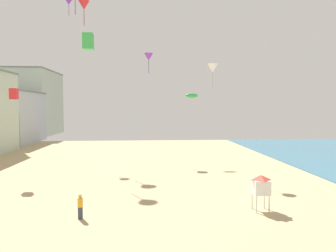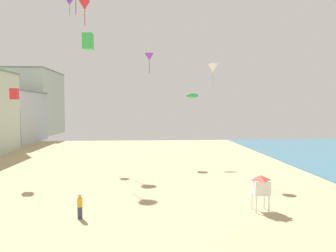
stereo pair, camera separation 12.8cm
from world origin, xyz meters
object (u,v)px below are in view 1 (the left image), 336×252
kite_red_box (14,94)px  lifeguard_stand (261,185)px  kite_green_box (88,41)px  kite_red_delta (84,5)px  kite_purple_delta_2 (69,2)px  kite_flyer (80,205)px  kite_green_parafoil (192,96)px  kite_white_delta (213,68)px  kite_purple_delta (149,57)px

kite_red_box → lifeguard_stand: bearing=-28.3°
kite_green_box → kite_red_delta: size_ratio=0.34×
kite_green_box → kite_purple_delta_2: bearing=106.2°
kite_flyer → kite_green_parafoil: 24.24m
kite_white_delta → kite_green_parafoil: bearing=99.0°
kite_green_box → kite_red_delta: kite_red_delta is taller
kite_flyer → kite_green_box: 11.34m
lifeguard_stand → kite_white_delta: (-0.93, 12.17, 9.66)m
kite_flyer → kite_red_delta: bearing=27.9°
kite_flyer → kite_green_box: size_ratio=1.45×
kite_flyer → kite_purple_delta_2: bearing=32.3°
kite_purple_delta → kite_green_box: bearing=-101.2°
kite_green_parafoil → kite_red_box: bearing=-157.3°
kite_purple_delta_2 → kite_white_delta: size_ratio=0.95×
kite_green_parafoil → kite_purple_delta_2: (-17.47, 7.62, 14.16)m
kite_purple_delta_2 → lifeguard_stand: bearing=-54.3°
kite_flyer → kite_green_parafoil: bearing=-8.6°
kite_green_box → kite_white_delta: bearing=43.2°
kite_flyer → kite_red_delta: 31.50m
kite_purple_delta → kite_purple_delta_2: kite_purple_delta_2 is taller
kite_green_parafoil → kite_purple_delta: 9.11m
lifeguard_stand → kite_green_parafoil: size_ratio=1.57×
kite_white_delta → kite_red_delta: bearing=145.4°
kite_purple_delta_2 → kite_white_delta: 26.62m
lifeguard_stand → kite_red_delta: kite_red_delta is taller
kite_red_delta → kite_green_parafoil: bearing=-12.7°
kite_purple_delta → kite_purple_delta_2: (-11.86, 3.22, 8.50)m
lifeguard_stand → kite_red_box: (-21.46, 11.56, 6.84)m
lifeguard_stand → kite_white_delta: size_ratio=1.00×
kite_white_delta → kite_red_delta: 21.27m
kite_purple_delta_2 → kite_red_delta: 5.64m
kite_red_box → kite_red_delta: size_ratio=0.33×
lifeguard_stand → kite_purple_delta_2: bearing=134.9°
kite_green_box → kite_white_delta: (11.21, 10.53, -0.49)m
kite_red_box → kite_white_delta: (20.52, 0.61, 2.82)m
lifeguard_stand → kite_red_delta: 34.24m
kite_purple_delta_2 → kite_green_parafoil: bearing=-23.6°
lifeguard_stand → kite_purple_delta: bearing=117.0°
kite_flyer → lifeguard_stand: bearing=-68.2°
lifeguard_stand → kite_red_box: kite_red_box is taller
kite_green_parafoil → lifeguard_stand: bearing=-83.9°
kite_purple_delta → kite_white_delta: (6.79, -11.89, -3.02)m
kite_flyer → lifeguard_stand: (12.36, 0.83, 0.92)m
kite_flyer → kite_green_parafoil: size_ratio=1.01×
lifeguard_stand → kite_green_parafoil: 20.98m
kite_red_delta → kite_purple_delta_2: bearing=125.1°
lifeguard_stand → kite_green_box: size_ratio=2.26×
kite_purple_delta → kite_red_delta: 11.10m
kite_red_box → kite_purple_delta: 19.47m
kite_purple_delta → kite_white_delta: kite_purple_delta is taller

